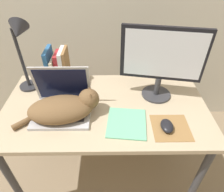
{
  "coord_description": "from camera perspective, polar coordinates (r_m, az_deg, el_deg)",
  "views": [
    {
      "loc": [
        0.03,
        -0.58,
        1.52
      ],
      "look_at": [
        0.04,
        0.3,
        0.81
      ],
      "focal_mm": 32.0,
      "sensor_mm": 36.0,
      "label": 1
    }
  ],
  "objects": [
    {
      "name": "desk_lamp",
      "position": [
        1.3,
        -24.69,
        13.24
      ],
      "size": [
        0.17,
        0.17,
        0.48
      ],
      "color": "#28282D",
      "rests_on": "desk"
    },
    {
      "name": "notepad",
      "position": [
        1.11,
        4.19,
        -7.69
      ],
      "size": [
        0.23,
        0.25,
        0.01
      ],
      "color": "#6BBC93",
      "rests_on": "desk"
    },
    {
      "name": "webcam",
      "position": [
        1.44,
        -7.78,
        6.58
      ],
      "size": [
        0.06,
        0.06,
        0.08
      ],
      "color": "#232328",
      "rests_on": "desk"
    },
    {
      "name": "external_monitor",
      "position": [
        1.2,
        14.09,
        9.89
      ],
      "size": [
        0.48,
        0.18,
        0.45
      ],
      "color": "#333338",
      "rests_on": "desk"
    },
    {
      "name": "desk",
      "position": [
        1.28,
        -1.89,
        -5.34
      ],
      "size": [
        1.24,
        0.67,
        0.71
      ],
      "color": "tan",
      "rests_on": "ground_plane"
    },
    {
      "name": "book_row",
      "position": [
        1.39,
        -15.03,
        7.69
      ],
      "size": [
        0.13,
        0.17,
        0.26
      ],
      "color": "#285B93",
      "rests_on": "desk"
    },
    {
      "name": "cat",
      "position": [
        1.13,
        -13.38,
        -3.3
      ],
      "size": [
        0.47,
        0.25,
        0.16
      ],
      "color": "brown",
      "rests_on": "desk"
    },
    {
      "name": "computer_mouse",
      "position": [
        1.11,
        15.42,
        -8.22
      ],
      "size": [
        0.07,
        0.1,
        0.04
      ],
      "color": "black",
      "rests_on": "mousepad"
    },
    {
      "name": "laptop",
      "position": [
        1.19,
        -14.03,
        -2.26
      ],
      "size": [
        0.33,
        0.26,
        0.27
      ],
      "color": "#B7B7BC",
      "rests_on": "desk"
    },
    {
      "name": "mousepad",
      "position": [
        1.14,
        16.43,
        -8.64
      ],
      "size": [
        0.2,
        0.19,
        0.0
      ],
      "color": "olive",
      "rests_on": "desk"
    }
  ]
}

